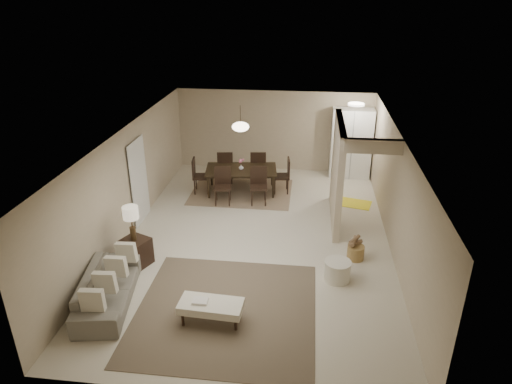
# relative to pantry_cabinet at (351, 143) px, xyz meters

# --- Properties ---
(floor) EXTENTS (9.00, 9.00, 0.00)m
(floor) POSITION_rel_pantry_cabinet_xyz_m (-2.35, -4.15, -1.05)
(floor) COLOR beige
(floor) RESTS_ON ground
(ceiling) EXTENTS (9.00, 9.00, 0.00)m
(ceiling) POSITION_rel_pantry_cabinet_xyz_m (-2.35, -4.15, 1.45)
(ceiling) COLOR white
(ceiling) RESTS_ON back_wall
(back_wall) EXTENTS (6.00, 0.00, 6.00)m
(back_wall) POSITION_rel_pantry_cabinet_xyz_m (-2.35, 0.35, 0.20)
(back_wall) COLOR tan
(back_wall) RESTS_ON floor
(left_wall) EXTENTS (0.00, 9.00, 9.00)m
(left_wall) POSITION_rel_pantry_cabinet_xyz_m (-5.35, -4.15, 0.20)
(left_wall) COLOR tan
(left_wall) RESTS_ON floor
(right_wall) EXTENTS (0.00, 9.00, 9.00)m
(right_wall) POSITION_rel_pantry_cabinet_xyz_m (0.65, -4.15, 0.20)
(right_wall) COLOR tan
(right_wall) RESTS_ON floor
(partition) EXTENTS (0.15, 2.50, 2.50)m
(partition) POSITION_rel_pantry_cabinet_xyz_m (-0.55, -2.90, 0.20)
(partition) COLOR tan
(partition) RESTS_ON floor
(doorway) EXTENTS (0.04, 0.90, 2.04)m
(doorway) POSITION_rel_pantry_cabinet_xyz_m (-5.32, -3.55, -0.03)
(doorway) COLOR black
(doorway) RESTS_ON floor
(pantry_cabinet) EXTENTS (1.20, 0.55, 2.10)m
(pantry_cabinet) POSITION_rel_pantry_cabinet_xyz_m (0.00, 0.00, 0.00)
(pantry_cabinet) COLOR white
(pantry_cabinet) RESTS_ON floor
(flush_light) EXTENTS (0.44, 0.44, 0.05)m
(flush_light) POSITION_rel_pantry_cabinet_xyz_m (-0.05, -0.95, 1.41)
(flush_light) COLOR white
(flush_light) RESTS_ON ceiling
(living_rug) EXTENTS (3.20, 3.20, 0.01)m
(living_rug) POSITION_rel_pantry_cabinet_xyz_m (-2.61, -6.79, -1.04)
(living_rug) COLOR brown
(living_rug) RESTS_ON floor
(sofa) EXTENTS (2.19, 1.15, 0.61)m
(sofa) POSITION_rel_pantry_cabinet_xyz_m (-4.80, -6.79, -0.75)
(sofa) COLOR slate
(sofa) RESTS_ON floor
(ottoman_bench) EXTENTS (1.13, 0.57, 0.39)m
(ottoman_bench) POSITION_rel_pantry_cabinet_xyz_m (-2.81, -7.09, -0.73)
(ottoman_bench) COLOR beige
(ottoman_bench) RESTS_ON living_rug
(side_table) EXTENTS (0.70, 0.70, 0.58)m
(side_table) POSITION_rel_pantry_cabinet_xyz_m (-4.75, -5.51, -0.76)
(side_table) COLOR black
(side_table) RESTS_ON floor
(table_lamp) EXTENTS (0.32, 0.32, 0.76)m
(table_lamp) POSITION_rel_pantry_cabinet_xyz_m (-4.75, -5.51, 0.10)
(table_lamp) COLOR #4C3820
(table_lamp) RESTS_ON side_table
(round_pouf) EXTENTS (0.53, 0.53, 0.41)m
(round_pouf) POSITION_rel_pantry_cabinet_xyz_m (-0.58, -5.58, -0.84)
(round_pouf) COLOR beige
(round_pouf) RESTS_ON floor
(wicker_basket) EXTENTS (0.39, 0.39, 0.31)m
(wicker_basket) POSITION_rel_pantry_cabinet_xyz_m (-0.16, -4.75, -0.90)
(wicker_basket) COLOR olive
(wicker_basket) RESTS_ON floor
(dining_rug) EXTENTS (2.80, 2.10, 0.01)m
(dining_rug) POSITION_rel_pantry_cabinet_xyz_m (-3.10, -1.60, -1.04)
(dining_rug) COLOR #866B53
(dining_rug) RESTS_ON floor
(dining_table) EXTENTS (2.08, 1.33, 0.69)m
(dining_table) POSITION_rel_pantry_cabinet_xyz_m (-3.10, -1.60, -0.70)
(dining_table) COLOR black
(dining_table) RESTS_ON dining_rug
(dining_chairs) EXTENTS (2.72, 2.10, 1.00)m
(dining_chairs) POSITION_rel_pantry_cabinet_xyz_m (-3.10, -1.60, -0.55)
(dining_chairs) COLOR black
(dining_chairs) RESTS_ON dining_rug
(vase) EXTENTS (0.17, 0.17, 0.14)m
(vase) POSITION_rel_pantry_cabinet_xyz_m (-3.10, -1.60, -0.29)
(vase) COLOR white
(vase) RESTS_ON dining_table
(yellow_mat) EXTENTS (1.11, 0.83, 0.01)m
(yellow_mat) POSITION_rel_pantry_cabinet_xyz_m (-0.03, -1.97, -1.04)
(yellow_mat) COLOR yellow
(yellow_mat) RESTS_ON floor
(pendant_light) EXTENTS (0.46, 0.46, 0.71)m
(pendant_light) POSITION_rel_pantry_cabinet_xyz_m (-3.10, -1.60, 0.87)
(pendant_light) COLOR #4C3820
(pendant_light) RESTS_ON ceiling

